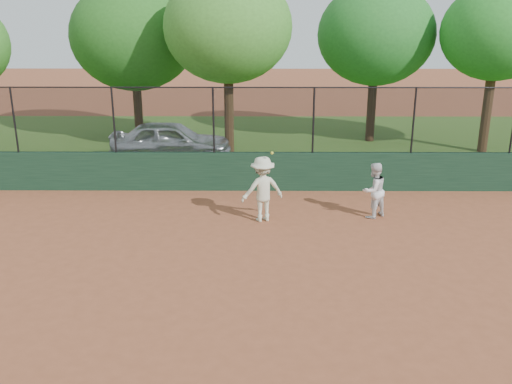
{
  "coord_description": "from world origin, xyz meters",
  "views": [
    {
      "loc": [
        0.88,
        -10.88,
        5.57
      ],
      "look_at": [
        0.8,
        2.2,
        1.2
      ],
      "focal_mm": 40.0,
      "sensor_mm": 36.0,
      "label": 1
    }
  ],
  "objects_px": {
    "player_second": "(374,190)",
    "player_main": "(262,189)",
    "tree_1": "(133,36)",
    "tree_2": "(228,27)",
    "parked_car": "(171,141)",
    "tree_3": "(376,35)",
    "tree_4": "(497,33)"
  },
  "relations": [
    {
      "from": "parked_car",
      "to": "tree_2",
      "type": "distance_m",
      "value": 4.57
    },
    {
      "from": "parked_car",
      "to": "tree_3",
      "type": "distance_m",
      "value": 9.26
    },
    {
      "from": "parked_car",
      "to": "tree_2",
      "type": "bearing_deg",
      "value": -69.07
    },
    {
      "from": "parked_car",
      "to": "tree_3",
      "type": "relative_size",
      "value": 0.69
    },
    {
      "from": "player_second",
      "to": "tree_4",
      "type": "distance_m",
      "value": 9.86
    },
    {
      "from": "tree_1",
      "to": "tree_4",
      "type": "distance_m",
      "value": 13.94
    },
    {
      "from": "tree_1",
      "to": "tree_4",
      "type": "bearing_deg",
      "value": -8.09
    },
    {
      "from": "player_second",
      "to": "player_main",
      "type": "height_order",
      "value": "player_main"
    },
    {
      "from": "tree_2",
      "to": "tree_4",
      "type": "bearing_deg",
      "value": 3.34
    },
    {
      "from": "tree_1",
      "to": "tree_2",
      "type": "relative_size",
      "value": 0.96
    },
    {
      "from": "player_second",
      "to": "tree_1",
      "type": "height_order",
      "value": "tree_1"
    },
    {
      "from": "player_main",
      "to": "tree_3",
      "type": "xyz_separation_m",
      "value": [
        4.56,
        9.27,
        3.45
      ]
    },
    {
      "from": "player_second",
      "to": "tree_1",
      "type": "xyz_separation_m",
      "value": [
        -8.16,
        9.14,
        3.5
      ]
    },
    {
      "from": "parked_car",
      "to": "player_second",
      "type": "xyz_separation_m",
      "value": [
        6.31,
        -5.7,
        0.02
      ]
    },
    {
      "from": "tree_2",
      "to": "tree_3",
      "type": "distance_m",
      "value": 6.27
    },
    {
      "from": "parked_car",
      "to": "player_main",
      "type": "relative_size",
      "value": 2.23
    },
    {
      "from": "tree_3",
      "to": "tree_4",
      "type": "distance_m",
      "value": 4.46
    },
    {
      "from": "tree_2",
      "to": "parked_car",
      "type": "bearing_deg",
      "value": -156.75
    },
    {
      "from": "player_main",
      "to": "tree_1",
      "type": "relative_size",
      "value": 0.3
    },
    {
      "from": "player_main",
      "to": "tree_4",
      "type": "height_order",
      "value": "tree_4"
    },
    {
      "from": "parked_car",
      "to": "tree_4",
      "type": "bearing_deg",
      "value": -85.28
    },
    {
      "from": "tree_2",
      "to": "tree_3",
      "type": "bearing_deg",
      "value": 22.49
    },
    {
      "from": "player_main",
      "to": "tree_4",
      "type": "distance_m",
      "value": 11.96
    },
    {
      "from": "parked_car",
      "to": "tree_1",
      "type": "bearing_deg",
      "value": 26.02
    },
    {
      "from": "player_second",
      "to": "parked_car",
      "type": "bearing_deg",
      "value": -76.68
    },
    {
      "from": "player_main",
      "to": "tree_2",
      "type": "bearing_deg",
      "value": 100.11
    },
    {
      "from": "parked_car",
      "to": "tree_3",
      "type": "height_order",
      "value": "tree_3"
    },
    {
      "from": "tree_2",
      "to": "player_main",
      "type": "bearing_deg",
      "value": -79.89
    },
    {
      "from": "player_second",
      "to": "tree_2",
      "type": "height_order",
      "value": "tree_2"
    },
    {
      "from": "tree_4",
      "to": "player_second",
      "type": "bearing_deg",
      "value": -128.15
    },
    {
      "from": "player_main",
      "to": "tree_3",
      "type": "relative_size",
      "value": 0.31
    },
    {
      "from": "player_second",
      "to": "tree_4",
      "type": "bearing_deg",
      "value": -162.72
    }
  ]
}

